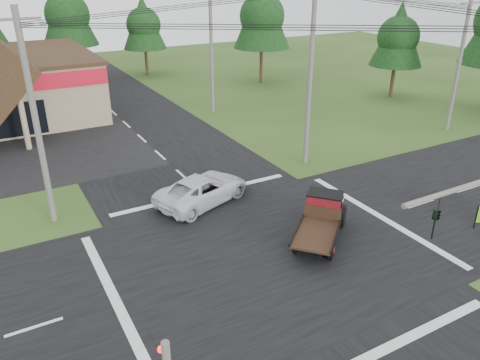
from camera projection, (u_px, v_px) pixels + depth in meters
ground at (267, 253)px, 21.41m from camera, size 120.00×120.00×0.00m
road_ns at (267, 253)px, 21.41m from camera, size 12.00×120.00×0.02m
road_ew at (267, 253)px, 21.40m from camera, size 120.00×12.00×0.02m
utility_pole_nw at (36, 120)px, 21.99m from camera, size 2.00×0.30×10.50m
utility_pole_ne at (310, 75)px, 28.87m from camera, size 2.00×0.30×11.50m
utility_pole_far at (459, 64)px, 35.34m from camera, size 2.00×0.30×10.20m
utility_pole_n at (211, 47)px, 40.06m from camera, size 2.00×0.30×11.20m
tree_row_d at (67, 12)px, 51.73m from camera, size 6.16×6.16×11.11m
tree_row_e at (143, 23)px, 54.24m from camera, size 5.04×5.04×9.09m
tree_side_ne at (262, 14)px, 50.16m from camera, size 6.16×6.16×11.11m
tree_side_e_near at (399, 35)px, 44.73m from camera, size 5.04×5.04×9.09m
antique_flatbed_truck at (320, 220)px, 22.09m from camera, size 4.94×4.68×2.06m
white_pickup at (202, 189)px, 25.76m from camera, size 6.16×4.32×1.56m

